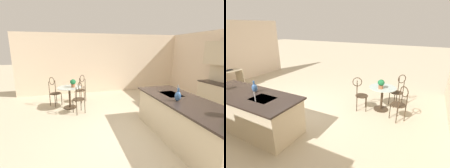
{
  "view_description": "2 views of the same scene",
  "coord_description": "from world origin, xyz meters",
  "views": [
    {
      "loc": [
        3.07,
        -1.53,
        2.03
      ],
      "look_at": [
        -0.5,
        -0.62,
        1.2
      ],
      "focal_mm": 25.31,
      "sensor_mm": 36.0,
      "label": 1
    },
    {
      "loc": [
        -3.44,
        3.15,
        2.52
      ],
      "look_at": [
        -1.36,
        -0.72,
        0.97
      ],
      "focal_mm": 27.11,
      "sensor_mm": 36.0,
      "label": 2
    }
  ],
  "objects": [
    {
      "name": "ground_plane",
      "position": [
        0.0,
        0.0,
        0.0
      ],
      "size": [
        40.0,
        40.0,
        0.0
      ],
      "primitive_type": "plane",
      "color": "beige"
    },
    {
      "name": "wall_left_window",
      "position": [
        -4.26,
        0.0,
        1.35
      ],
      "size": [
        0.12,
        7.8,
        2.7
      ],
      "primitive_type": "cube",
      "color": "beige",
      "rests_on": "ground"
    },
    {
      "name": "kitchen_island",
      "position": [
        0.3,
        0.85,
        0.46
      ],
      "size": [
        2.8,
        1.06,
        0.92
      ],
      "color": "beige",
      "rests_on": "ground"
    },
    {
      "name": "bistro_table",
      "position": [
        -2.39,
        -1.66,
        0.45
      ],
      "size": [
        0.8,
        0.8,
        0.74
      ],
      "color": "#3D2D1E",
      "rests_on": "ground"
    },
    {
      "name": "chair_near_window",
      "position": [
        -2.76,
        -2.2,
        0.57
      ],
      "size": [
        0.54,
        0.54,
        1.04
      ],
      "color": "#3D2D1E",
      "rests_on": "ground"
    },
    {
      "name": "chair_by_island",
      "position": [
        -1.78,
        -1.36,
        0.57
      ],
      "size": [
        0.52,
        0.5,
        1.04
      ],
      "color": "#3D2D1E",
      "rests_on": "ground"
    },
    {
      "name": "chair_toward_desk",
      "position": [
        -2.97,
        -1.23,
        0.57
      ],
      "size": [
        0.54,
        0.54,
        1.04
      ],
      "color": "#3D2D1E",
      "rests_on": "ground"
    },
    {
      "name": "sink_faucet",
      "position": [
        -0.25,
        1.03,
        1.03
      ],
      "size": [
        0.02,
        0.02,
        0.22
      ],
      "primitive_type": "cylinder",
      "color": "#B2B5BA",
      "rests_on": "kitchen_island"
    },
    {
      "name": "potted_plant_on_table",
      "position": [
        -2.36,
        -1.52,
        0.9
      ],
      "size": [
        0.2,
        0.2,
        0.28
      ],
      "color": "#9E603D",
      "rests_on": "bistro_table"
    },
    {
      "name": "vase_on_counter",
      "position": [
        0.25,
        0.66,
        1.03
      ],
      "size": [
        0.13,
        0.13,
        0.29
      ],
      "color": "#386099",
      "rests_on": "kitchen_island"
    }
  ]
}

